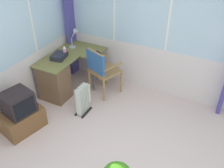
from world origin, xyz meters
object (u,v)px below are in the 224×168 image
Objects in this scene: paper_tray at (59,56)px; space_heater at (83,99)px; wooden_armchair at (100,67)px; desk_lamp at (76,35)px; spray_bottle at (65,51)px; desk at (56,78)px; tv_on_stand at (21,114)px; tv_remote at (98,53)px.

space_heater is at bearing -116.84° from paper_tray.
paper_tray is at bearing 107.68° from wooden_armchair.
spray_bottle is (-0.45, -0.04, -0.15)m from desk_lamp.
paper_tray reaches higher than desk.
space_heater is at bearing -142.51° from desk_lamp.
paper_tray is 0.95m from space_heater.
desk_lamp is 1.28× the size of paper_tray.
spray_bottle reaches higher than space_heater.
space_heater is (-0.93, -0.72, -0.70)m from desk_lamp.
space_heater is (0.82, -0.66, -0.04)m from tv_on_stand.
desk_lamp is at bearing 37.49° from space_heater.
desk_lamp is at bearing 111.95° from tv_remote.
desk_lamp is 0.60m from tv_remote.
desk is 3.38× the size of desk_lamp.
tv_remote is 0.69× the size of spray_bottle.
desk_lamp is 1.37m from space_heater.
desk_lamp is (0.76, 0.01, 0.59)m from desk.
spray_bottle is 0.14m from paper_tray.
paper_tray is at bearing 179.39° from desk_lamp.
desk_lamp reaches higher than desk.
wooden_armchair is (0.42, -0.71, 0.22)m from desk.
tv_on_stand is (-1.30, -0.01, -0.52)m from spray_bottle.
spray_bottle is at bearing 99.80° from wooden_armchair.
paper_tray is (-0.51, 0.55, 0.03)m from tv_remote.
desk is 1.35× the size of wooden_armchair.
desk is at bearing -174.36° from paper_tray.
paper_tray is 0.54× the size of space_heater.
desk_lamp is 2.55× the size of tv_remote.
wooden_armchair is 1.33× the size of tv_on_stand.
tv_remote is 0.35m from wooden_armchair.
tv_on_stand is 1.05m from space_heater.
paper_tray is 0.78m from wooden_armchair.
desk is 0.73m from space_heater.
spray_bottle is at bearing 54.42° from space_heater.
tv_remote is at bearing -37.21° from desk.
desk_lamp is 1.87m from tv_on_stand.
wooden_armchair is 1.59m from tv_on_stand.
spray_bottle is 0.30× the size of tv_on_stand.
wooden_armchair is (-0.34, -0.72, -0.37)m from desk_lamp.
desk_lamp reaches higher than tv_on_stand.
desk_lamp is 0.48m from spray_bottle.
tv_on_stand is (-1.41, 0.67, -0.30)m from wooden_armchair.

